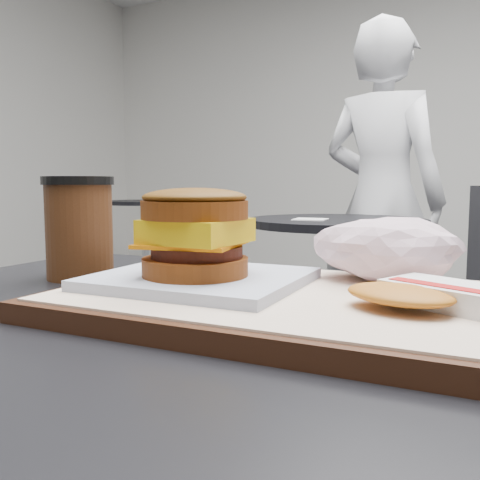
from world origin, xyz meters
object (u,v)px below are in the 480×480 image
at_px(patron, 382,201).
at_px(breakfast_sandwich, 197,244).
at_px(neighbor_table, 336,269).
at_px(coffee_cup, 79,227).
at_px(serving_tray, 274,300).
at_px(crumpled_wrapper, 387,249).
at_px(hash_brown, 425,294).

bearing_deg(patron, breakfast_sandwich, 111.49).
bearing_deg(neighbor_table, coffee_cup, -85.89).
xyz_separation_m(serving_tray, coffee_cup, (-0.28, 0.06, 0.05)).
height_order(crumpled_wrapper, patron, patron).
bearing_deg(serving_tray, crumpled_wrapper, 49.38).
bearing_deg(hash_brown, neighbor_table, 107.98).
xyz_separation_m(serving_tray, hash_brown, (0.13, -0.01, 0.02)).
xyz_separation_m(neighbor_table, patron, (0.08, 0.47, 0.26)).
distance_m(breakfast_sandwich, crumpled_wrapper, 0.19).
bearing_deg(patron, neighbor_table, 95.32).
distance_m(breakfast_sandwich, coffee_cup, 0.22).
relative_size(coffee_cup, neighbor_table, 0.17).
bearing_deg(neighbor_table, breakfast_sandwich, -78.84).
bearing_deg(coffee_cup, crumpled_wrapper, 6.30).
relative_size(serving_tray, breakfast_sandwich, 1.96).
bearing_deg(neighbor_table, hash_brown, -72.02).
distance_m(hash_brown, coffee_cup, 0.42).
distance_m(coffee_cup, patron, 2.02).
height_order(breakfast_sandwich, neighbor_table, breakfast_sandwich).
height_order(hash_brown, crumpled_wrapper, crumpled_wrapper).
xyz_separation_m(breakfast_sandwich, crumpled_wrapper, (0.16, 0.11, -0.01)).
bearing_deg(crumpled_wrapper, patron, 101.29).
bearing_deg(crumpled_wrapper, hash_brown, -65.31).
height_order(breakfast_sandwich, coffee_cup, coffee_cup).
relative_size(crumpled_wrapper, coffee_cup, 1.15).
bearing_deg(neighbor_table, serving_tray, -76.26).
bearing_deg(coffee_cup, breakfast_sandwich, -18.16).
relative_size(coffee_cup, patron, 0.08).
bearing_deg(neighbor_table, patron, 80.37).
bearing_deg(hash_brown, crumpled_wrapper, 114.69).
relative_size(serving_tray, neighbor_table, 0.51).
distance_m(hash_brown, crumpled_wrapper, 0.12).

